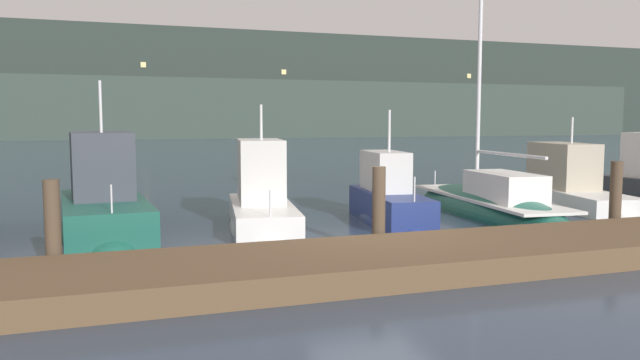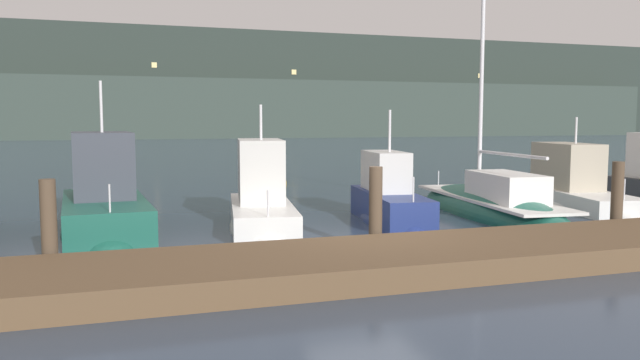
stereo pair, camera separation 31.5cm
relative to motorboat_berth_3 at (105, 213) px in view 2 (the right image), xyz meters
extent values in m
plane|color=#2D3D51|center=(5.47, -4.20, -0.47)|extent=(400.00, 400.00, 0.00)
cube|color=brown|center=(5.47, -6.05, -0.24)|extent=(34.79, 2.80, 0.45)
cylinder|color=#4C3D2D|center=(-0.86, -4.40, 0.41)|extent=(0.28, 0.28, 1.75)
cylinder|color=#4C3D2D|center=(5.47, -4.40, 0.44)|extent=(0.28, 0.28, 1.82)
cylinder|color=#4C3D2D|center=(11.79, -4.40, 0.43)|extent=(0.28, 0.28, 1.80)
ellipsoid|color=#195647|center=(0.01, -0.12, -0.47)|extent=(2.45, 5.93, 1.22)
cube|color=#195647|center=(0.01, -0.12, -0.04)|extent=(2.24, 5.34, 0.85)
cube|color=#333842|center=(-0.03, 0.46, 1.20)|extent=(1.58, 2.64, 1.64)
cube|color=black|center=(-0.10, 1.62, 1.45)|extent=(1.27, 0.38, 0.73)
cylinder|color=silver|center=(0.00, -0.01, 2.65)|extent=(0.07, 0.07, 1.27)
cylinder|color=silver|center=(0.16, -2.56, 0.68)|extent=(0.04, 0.04, 0.60)
ellipsoid|color=white|center=(3.85, -0.77, -0.47)|extent=(2.49, 5.47, 1.11)
cube|color=white|center=(3.85, -0.77, -0.14)|extent=(2.27, 4.93, 0.65)
cube|color=silver|center=(3.93, -0.25, 1.00)|extent=(1.49, 2.47, 1.63)
cube|color=black|center=(4.10, 0.79, 1.25)|extent=(1.03, 0.46, 0.72)
cylinder|color=silver|center=(3.86, -0.67, 2.27)|extent=(0.07, 0.07, 0.90)
cylinder|color=silver|center=(3.49, -2.96, 0.49)|extent=(0.04, 0.04, 0.60)
ellipsoid|color=navy|center=(7.34, -1.02, -0.47)|extent=(2.01, 4.86, 1.14)
cube|color=navy|center=(7.34, -1.02, -0.05)|extent=(1.83, 4.38, 0.84)
cube|color=silver|center=(7.41, -0.55, 0.92)|extent=(1.20, 2.19, 1.09)
cube|color=black|center=(7.55, 0.38, 1.08)|extent=(0.83, 0.34, 0.49)
cylinder|color=silver|center=(7.36, -0.93, 2.03)|extent=(0.07, 0.07, 1.14)
cylinder|color=silver|center=(7.06, -2.98, 0.67)|extent=(0.04, 0.04, 0.60)
ellipsoid|color=#195647|center=(10.82, -0.45, -0.47)|extent=(2.98, 8.51, 1.60)
cube|color=silver|center=(10.82, -0.45, 0.02)|extent=(2.51, 7.15, 0.08)
cube|color=silver|center=(10.72, -1.44, 0.45)|extent=(1.54, 2.79, 0.78)
cylinder|color=silver|center=(10.89, 0.21, 4.69)|extent=(0.12, 0.12, 9.34)
cylinder|color=silver|center=(10.70, -1.61, 1.37)|extent=(0.48, 3.66, 0.09)
cylinder|color=silver|center=(11.23, 3.36, 0.27)|extent=(0.04, 0.04, 0.50)
ellipsoid|color=white|center=(14.30, -0.05, -0.47)|extent=(2.98, 6.37, 1.17)
cube|color=white|center=(14.30, -0.05, -0.19)|extent=(2.72, 5.74, 0.56)
cube|color=#A39984|center=(14.42, 0.55, 0.83)|extent=(1.74, 2.89, 1.48)
cube|color=black|center=(14.67, 1.75, 1.06)|extent=(1.12, 0.49, 0.66)
cylinder|color=silver|center=(14.33, 0.07, 2.00)|extent=(0.07, 0.07, 0.85)
cylinder|color=silver|center=(13.79, -2.57, 0.39)|extent=(0.04, 0.04, 0.60)
cylinder|color=gold|center=(6.70, 9.82, -0.39)|extent=(1.27, 1.27, 0.16)
cylinder|color=gold|center=(6.70, 9.82, 0.29)|extent=(0.85, 0.85, 1.20)
cone|color=gold|center=(6.70, 9.82, 1.15)|extent=(0.59, 0.59, 0.50)
sphere|color=#F9EAB7|center=(6.70, 9.82, 1.45)|extent=(0.16, 0.16, 0.16)
cube|color=#28332D|center=(5.47, 92.66, 8.27)|extent=(240.00, 16.00, 17.46)
cube|color=#333F39|center=(22.28, 82.66, 4.08)|extent=(144.00, 10.00, 9.09)
cube|color=#F4DB8C|center=(8.49, 84.61, 7.99)|extent=(0.80, 0.10, 0.80)
cube|color=#F4DB8C|center=(22.57, 84.61, 5.25)|extent=(0.80, 0.10, 0.80)
cube|color=#F4DB8C|center=(6.34, 84.61, 10.84)|extent=(0.80, 0.10, 0.80)
cube|color=#F4DB8C|center=(23.28, 84.61, 5.36)|extent=(0.80, 0.10, 0.80)
cube|color=#F4DB8C|center=(28.85, 84.61, 10.30)|extent=(0.80, 0.10, 0.80)
cube|color=#F4DB8C|center=(64.44, 84.61, 10.47)|extent=(0.80, 0.10, 0.80)
cube|color=#F4DB8C|center=(54.42, 84.61, 3.47)|extent=(0.80, 0.10, 0.80)
camera|label=1|loc=(0.02, -16.25, 2.32)|focal=35.00mm
camera|label=2|loc=(0.32, -16.35, 2.32)|focal=35.00mm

